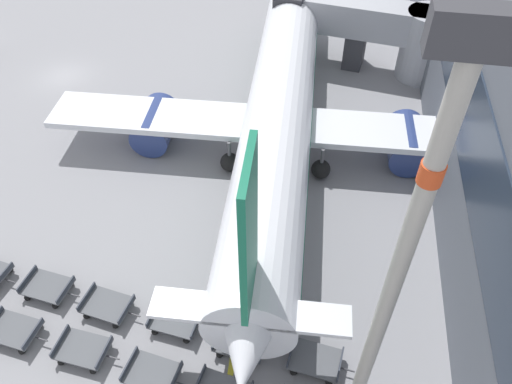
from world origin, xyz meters
TOP-DOWN VIEW (x-y plane):
  - ground_plane at (0.00, 0.00)m, footprint 500.00×500.00m
  - jet_bridge at (25.99, 5.88)m, footprint 14.87×6.04m
  - airplane at (19.39, -6.03)m, footprint 31.82×40.44m
  - baggage_dolly_row_near_col_b at (8.24, -23.35)m, footprint 3.26×2.04m
  - baggage_dolly_row_near_col_c at (12.11, -23.74)m, footprint 3.25×1.98m
  - baggage_dolly_row_near_col_d at (15.86, -24.37)m, footprint 3.28×2.09m
  - baggage_dolly_row_mid_a_col_b at (8.72, -20.64)m, footprint 3.27×2.05m
  - baggage_dolly_row_mid_a_col_c at (12.36, -21.19)m, footprint 3.28×2.10m
  - baggage_dolly_row_mid_a_col_d at (16.15, -21.43)m, footprint 3.26×2.02m
  - baggage_dolly_row_mid_a_col_e at (19.71, -22.10)m, footprint 3.26×2.04m
  - baggage_dolly_row_mid_a_col_f at (23.42, -22.39)m, footprint 3.27×2.05m
  - apron_light_mast at (25.26, -24.28)m, footprint 2.00×0.70m
  - stand_guidance_stripe at (18.96, -14.36)m, footprint 1.94×30.85m

SIDE VIEW (x-z plane):
  - ground_plane at x=0.00m, z-range 0.00..0.00m
  - stand_guidance_stripe at x=18.96m, z-range 0.00..0.01m
  - baggage_dolly_row_near_col_b at x=8.24m, z-range 0.02..0.94m
  - baggage_dolly_row_near_col_c at x=12.11m, z-range 0.02..0.94m
  - baggage_dolly_row_near_col_d at x=15.86m, z-range 0.02..0.94m
  - baggage_dolly_row_mid_a_col_b at x=8.72m, z-range 0.02..0.94m
  - baggage_dolly_row_mid_a_col_c at x=12.36m, z-range 0.02..0.94m
  - baggage_dolly_row_mid_a_col_d at x=16.15m, z-range 0.02..0.94m
  - baggage_dolly_row_mid_a_col_e at x=19.71m, z-range 0.02..0.94m
  - baggage_dolly_row_mid_a_col_f at x=23.42m, z-range 0.02..0.94m
  - airplane at x=19.39m, z-range -3.19..9.69m
  - jet_bridge at x=25.99m, z-range 0.57..6.52m
  - apron_light_mast at x=25.26m, z-range 1.51..20.67m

